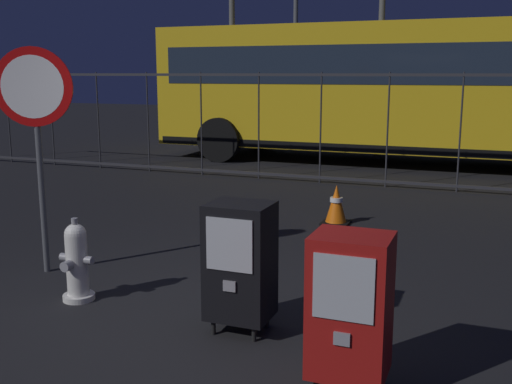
% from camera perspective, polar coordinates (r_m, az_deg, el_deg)
% --- Properties ---
extents(ground_plane, '(60.00, 60.00, 0.00)m').
position_cam_1_polar(ground_plane, '(4.94, -8.55, -12.61)').
color(ground_plane, black).
extents(fire_hydrant, '(0.33, 0.32, 0.75)m').
position_cam_1_polar(fire_hydrant, '(5.57, -16.55, -6.33)').
color(fire_hydrant, silver).
rests_on(fire_hydrant, ground_plane).
extents(newspaper_box_primary, '(0.48, 0.42, 1.02)m').
position_cam_1_polar(newspaper_box_primary, '(4.65, -1.50, -6.50)').
color(newspaper_box_primary, black).
rests_on(newspaper_box_primary, ground_plane).
extents(newspaper_box_secondary, '(0.48, 0.42, 1.02)m').
position_cam_1_polar(newspaper_box_secondary, '(3.84, 8.87, -10.52)').
color(newspaper_box_secondary, black).
rests_on(newspaper_box_secondary, ground_plane).
extents(stop_sign, '(0.71, 0.31, 2.23)m').
position_cam_1_polar(stop_sign, '(6.25, -20.08, 7.00)').
color(stop_sign, '#4C4F54').
rests_on(stop_sign, ground_plane).
extents(traffic_cone, '(0.36, 0.36, 0.53)m').
position_cam_1_polar(traffic_cone, '(8.10, 7.57, -1.21)').
color(traffic_cone, black).
rests_on(traffic_cone, ground_plane).
extents(fence_barrier, '(18.03, 0.04, 2.00)m').
position_cam_1_polar(fence_barrier, '(10.90, 9.17, 5.94)').
color(fence_barrier, '#2D2D33').
rests_on(fence_barrier, ground_plane).
extents(bus_near, '(10.51, 2.82, 3.00)m').
position_cam_1_polar(bus_near, '(13.76, 12.99, 9.74)').
color(bus_near, gold).
rests_on(bus_near, ground_plane).
extents(bus_far, '(10.53, 2.87, 3.00)m').
position_cam_1_polar(bus_far, '(18.65, 10.95, 10.11)').
color(bus_far, '#4C5156').
rests_on(bus_far, ground_plane).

